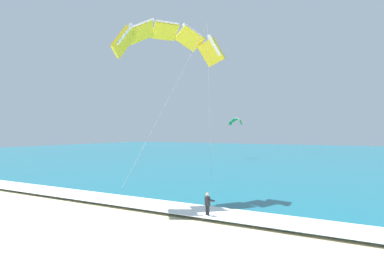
{
  "coord_description": "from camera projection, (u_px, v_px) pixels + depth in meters",
  "views": [
    {
      "loc": [
        10.7,
        -6.76,
        5.64
      ],
      "look_at": [
        -1.88,
        15.96,
        5.92
      ],
      "focal_mm": 30.4,
      "sensor_mm": 36.0,
      "label": 1
    }
  ],
  "objects": [
    {
      "name": "kitesurfer",
      "position": [
        208.0,
        204.0,
        20.95
      ],
      "size": [
        0.67,
        0.67,
        1.69
      ],
      "color": "#232328",
      "rests_on": "ground"
    },
    {
      "name": "surf_foam",
      "position": [
        195.0,
        210.0,
        22.38
      ],
      "size": [
        200.0,
        3.13,
        0.04
      ],
      "primitive_type": "cube",
      "color": "white",
      "rests_on": "sea"
    },
    {
      "name": "surfboard",
      "position": [
        207.0,
        219.0,
        20.93
      ],
      "size": [
        1.05,
        1.44,
        0.09
      ],
      "color": "white",
      "rests_on": "ground"
    },
    {
      "name": "sea",
      "position": [
        318.0,
        156.0,
        74.0
      ],
      "size": [
        200.0,
        120.0,
        0.2
      ],
      "primitive_type": "cube",
      "color": "#146075",
      "rests_on": "ground"
    },
    {
      "name": "kite_primary",
      "position": [
        168.0,
        39.0,
        27.96
      ],
      "size": [
        8.69,
        8.39,
        13.96
      ],
      "color": "yellow"
    },
    {
      "name": "kite_distant",
      "position": [
        236.0,
        121.0,
        67.5
      ],
      "size": [
        3.77,
        2.57,
        1.52
      ],
      "color": "green"
    }
  ]
}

